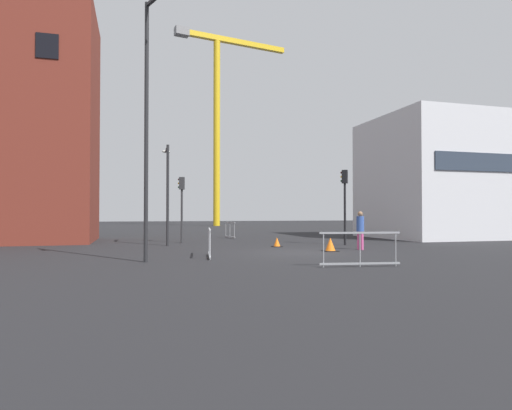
# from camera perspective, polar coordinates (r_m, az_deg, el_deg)

# --- Properties ---
(ground) EXTENTS (160.00, 160.00, 0.00)m
(ground) POSITION_cam_1_polar(r_m,az_deg,el_deg) (18.66, 5.34, -6.18)
(ground) COLOR black
(office_block) EXTENTS (10.89, 8.29, 8.16)m
(office_block) POSITION_cam_1_polar(r_m,az_deg,el_deg) (33.48, 24.09, 3.14)
(office_block) COLOR silver
(office_block) RESTS_ON ground
(construction_crane) EXTENTS (16.16, 3.99, 26.18)m
(construction_crane) POSITION_cam_1_polar(r_m,az_deg,el_deg) (61.66, -4.87, 13.17)
(construction_crane) COLOR gold
(construction_crane) RESTS_ON ground
(streetlamp_tall) EXTENTS (0.78, 1.33, 8.88)m
(streetlamp_tall) POSITION_cam_1_polar(r_m,az_deg,el_deg) (15.58, -13.83, 11.59)
(streetlamp_tall) COLOR #232326
(streetlamp_tall) RESTS_ON ground
(streetlamp_short) EXTENTS (0.44, 1.90, 5.19)m
(streetlamp_short) POSITION_cam_1_polar(r_m,az_deg,el_deg) (23.28, -11.44, 2.76)
(streetlamp_short) COLOR #232326
(streetlamp_short) RESTS_ON ground
(traffic_light_crosswalk) EXTENTS (0.39, 0.32, 3.71)m
(traffic_light_crosswalk) POSITION_cam_1_polar(r_m,az_deg,el_deg) (25.06, -9.63, 0.86)
(traffic_light_crosswalk) COLOR #2D2D30
(traffic_light_crosswalk) RESTS_ON ground
(traffic_light_verge) EXTENTS (0.38, 0.36, 3.94)m
(traffic_light_verge) POSITION_cam_1_polar(r_m,az_deg,el_deg) (23.45, 11.45, 1.34)
(traffic_light_verge) COLOR black
(traffic_light_verge) RESTS_ON ground
(pedestrian_walking) EXTENTS (0.34, 0.34, 1.75)m
(pedestrian_walking) POSITION_cam_1_polar(r_m,az_deg,el_deg) (20.55, 13.39, -2.84)
(pedestrian_walking) COLOR #D14C8C
(pedestrian_walking) RESTS_ON ground
(safety_barrier_left_run) EXTENTS (2.56, 0.43, 1.08)m
(safety_barrier_left_run) POSITION_cam_1_polar(r_m,az_deg,el_deg) (13.97, 13.35, -5.52)
(safety_barrier_left_run) COLOR gray
(safety_barrier_left_run) RESTS_ON ground
(safety_barrier_front) EXTENTS (0.23, 2.22, 1.08)m
(safety_barrier_front) POSITION_cam_1_polar(r_m,az_deg,el_deg) (29.47, -3.41, -3.23)
(safety_barrier_front) COLOR gray
(safety_barrier_front) RESTS_ON ground
(safety_barrier_right_run) EXTENTS (0.38, 2.15, 1.08)m
(safety_barrier_right_run) POSITION_cam_1_polar(r_m,az_deg,el_deg) (16.65, -6.06, -4.84)
(safety_barrier_right_run) COLOR #B2B5BA
(safety_barrier_right_run) RESTS_ON ground
(traffic_cone_on_verge) EXTENTS (0.46, 0.46, 0.47)m
(traffic_cone_on_verge) POSITION_cam_1_polar(r_m,az_deg,el_deg) (21.81, 2.74, -4.89)
(traffic_cone_on_verge) COLOR black
(traffic_cone_on_verge) RESTS_ON ground
(traffic_cone_striped) EXTENTS (0.59, 0.59, 0.60)m
(traffic_cone_striped) POSITION_cam_1_polar(r_m,az_deg,el_deg) (19.47, 9.64, -5.13)
(traffic_cone_striped) COLOR black
(traffic_cone_striped) RESTS_ON ground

